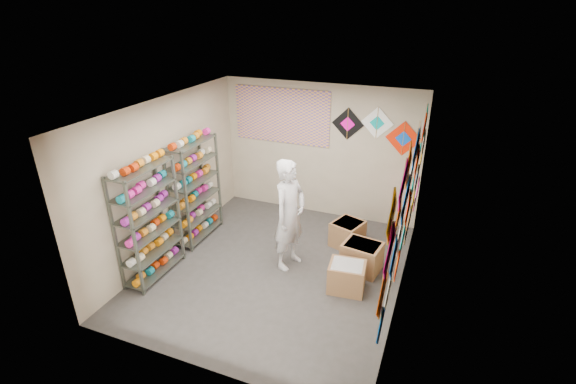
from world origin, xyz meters
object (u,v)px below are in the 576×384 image
at_px(carton_b, 362,257).
at_px(shelf_rack_back, 195,190).
at_px(carton_a, 347,277).
at_px(carton_c, 347,234).
at_px(shopkeeper, 290,215).
at_px(shelf_rack_front, 149,223).

bearing_deg(carton_b, shelf_rack_back, -169.96).
relative_size(carton_a, carton_c, 1.03).
bearing_deg(carton_a, carton_b, 74.61).
bearing_deg(carton_c, carton_a, -57.28).
xyz_separation_m(shopkeeper, carton_b, (1.17, 0.28, -0.70)).
height_order(shelf_rack_back, carton_c, shelf_rack_back).
height_order(shopkeeper, carton_b, shopkeeper).
xyz_separation_m(shelf_rack_back, shopkeeper, (1.94, -0.23, -0.01)).
relative_size(shelf_rack_front, shopkeeper, 1.01).
bearing_deg(shopkeeper, shelf_rack_back, 98.10).
distance_m(shelf_rack_back, shopkeeper, 1.96).
distance_m(shelf_rack_back, carton_b, 3.19).
xyz_separation_m(shelf_rack_back, carton_a, (3.01, -0.55, -0.72)).
relative_size(shopkeeper, carton_b, 3.13).
distance_m(carton_a, carton_c, 1.31).
xyz_separation_m(carton_a, carton_c, (-0.31, 1.27, 0.00)).
distance_m(shopkeeper, carton_a, 1.32).
height_order(shelf_rack_front, carton_a, shelf_rack_front).
distance_m(shelf_rack_front, shelf_rack_back, 1.30).
relative_size(shelf_rack_front, shelf_rack_back, 1.00).
distance_m(shelf_rack_back, carton_a, 3.15).
relative_size(shelf_rack_front, carton_b, 3.16).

